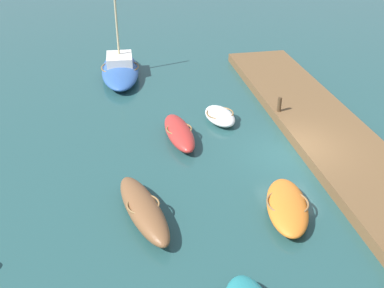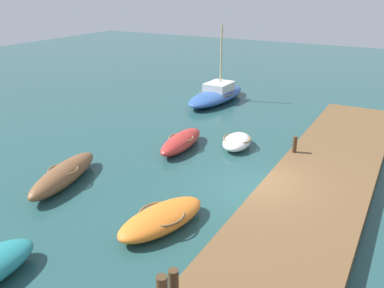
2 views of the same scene
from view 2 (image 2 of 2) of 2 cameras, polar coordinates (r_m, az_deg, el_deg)
ground_plane at (r=15.88m, az=8.91°, el=-6.49°), size 84.00×84.00×0.00m
dock_platform at (r=15.28m, az=16.48°, el=-7.32°), size 24.17×3.75×0.49m
rowboat_brown at (r=16.83m, az=-17.58°, el=-4.09°), size 4.41×2.05×0.78m
rowboat_red at (r=19.43m, az=-1.53°, el=0.36°), size 3.69×1.39×0.72m
sailboat_blue at (r=27.46m, az=3.48°, el=6.98°), size 6.28×2.48×4.99m
rowboat_orange at (r=13.39m, az=-4.28°, el=-10.35°), size 3.66×2.25×0.65m
dinghy_white at (r=19.71m, az=6.33°, el=0.36°), size 2.45×1.64×0.60m
mooring_post_mid_west at (r=10.07m, az=-2.61°, el=-18.95°), size 0.25×0.25×0.75m
mooring_post_mid_east at (r=18.31m, az=14.22°, el=-0.05°), size 0.19×0.19×0.73m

